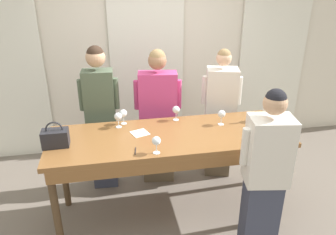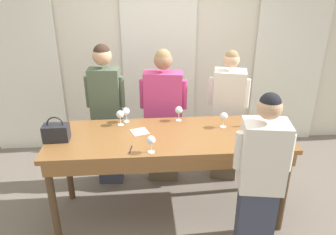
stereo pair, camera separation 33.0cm
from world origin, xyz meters
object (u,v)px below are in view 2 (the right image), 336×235
at_px(wine_glass_front_left, 120,115).
at_px(wine_glass_center_right, 126,112).
at_px(wine_glass_front_mid, 179,111).
at_px(wine_glass_center_left, 280,123).
at_px(wine_glass_front_right, 279,131).
at_px(wine_glass_back_left, 224,117).
at_px(wine_glass_center_mid, 151,141).
at_px(tasting_bar, 169,145).
at_px(wine_bottle, 272,114).
at_px(handbag, 56,132).
at_px(guest_pink_top, 163,117).
at_px(host_pouring, 260,181).
at_px(guest_olive_jacket, 107,114).
at_px(guest_cream_sweater, 227,117).

distance_m(wine_glass_front_left, wine_glass_center_right, 0.10).
xyz_separation_m(wine_glass_front_mid, wine_glass_center_left, (0.97, -0.40, 0.00)).
height_order(wine_glass_front_right, wine_glass_center_left, same).
bearing_deg(wine_glass_center_left, wine_glass_front_left, 168.42).
relative_size(wine_glass_center_left, wine_glass_back_left, 1.00).
height_order(wine_glass_center_left, wine_glass_center_right, same).
bearing_deg(wine_glass_center_mid, tasting_bar, 59.07).
xyz_separation_m(wine_bottle, wine_glass_center_right, (-1.54, 0.20, -0.01)).
relative_size(tasting_bar, wine_glass_center_mid, 14.67).
height_order(tasting_bar, handbag, handbag).
distance_m(wine_bottle, wine_glass_center_right, 1.55).
relative_size(tasting_bar, wine_glass_back_left, 14.67).
distance_m(wine_bottle, guest_pink_top, 1.25).
bearing_deg(wine_glass_front_left, guest_pink_top, 40.29).
bearing_deg(host_pouring, tasting_bar, 139.05).
relative_size(guest_olive_jacket, guest_pink_top, 1.04).
height_order(wine_glass_center_left, wine_glass_back_left, same).
bearing_deg(wine_glass_front_right, host_pouring, -125.95).
bearing_deg(wine_bottle, wine_glass_center_mid, -159.32).
relative_size(wine_glass_center_right, guest_olive_jacket, 0.09).
distance_m(wine_glass_front_right, wine_glass_back_left, 0.58).
height_order(handbag, wine_glass_front_right, handbag).
bearing_deg(guest_olive_jacket, tasting_bar, -46.19).
bearing_deg(guest_pink_top, wine_glass_front_left, -139.71).
distance_m(wine_glass_front_left, guest_cream_sweater, 1.36).
xyz_separation_m(wine_glass_front_right, host_pouring, (-0.30, -0.41, -0.26)).
xyz_separation_m(wine_glass_front_mid, guest_cream_sweater, (0.64, 0.34, -0.25)).
bearing_deg(wine_glass_front_left, handbag, -152.88).
xyz_separation_m(wine_glass_front_right, guest_olive_jacket, (-1.71, 0.93, -0.16)).
distance_m(wine_glass_center_right, host_pouring, 1.56).
bearing_deg(wine_glass_front_right, handbag, 174.19).
bearing_deg(wine_glass_front_right, guest_olive_jacket, 151.39).
bearing_deg(host_pouring, wine_glass_back_left, 100.08).
bearing_deg(guest_olive_jacket, wine_glass_front_left, -65.42).
bearing_deg(guest_pink_top, guest_cream_sweater, 0.00).
bearing_deg(wine_glass_center_left, wine_glass_front_right, -114.18).
height_order(wine_glass_center_left, guest_pink_top, guest_pink_top).
bearing_deg(host_pouring, guest_pink_top, 118.73).
distance_m(handbag, guest_cream_sweater, 2.01).
height_order(guest_olive_jacket, guest_pink_top, guest_olive_jacket).
distance_m(wine_glass_center_right, guest_olive_jacket, 0.44).
xyz_separation_m(wine_glass_back_left, guest_cream_sweater, (0.19, 0.55, -0.25)).
relative_size(guest_cream_sweater, host_pouring, 1.02).
bearing_deg(wine_glass_front_right, guest_pink_top, 137.98).
distance_m(tasting_bar, guest_olive_jacket, 0.99).
bearing_deg(wine_glass_front_right, wine_glass_front_left, 161.11).
bearing_deg(wine_glass_center_mid, wine_glass_back_left, 31.37).
height_order(tasting_bar, guest_olive_jacket, guest_olive_jacket).
height_order(tasting_bar, wine_bottle, wine_bottle).
xyz_separation_m(wine_bottle, guest_pink_top, (-1.11, 0.53, -0.23)).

